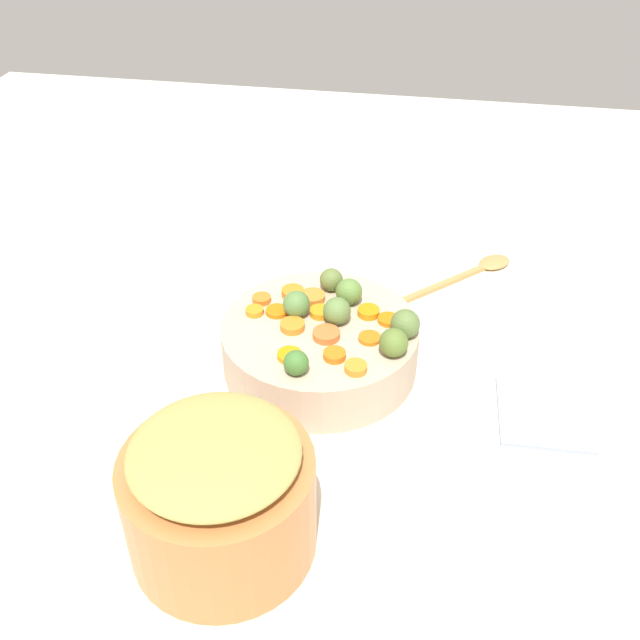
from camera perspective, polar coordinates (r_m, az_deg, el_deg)
tabletop at (r=1.16m, az=0.80°, el=-3.64°), size 2.40×2.40×0.02m
serving_bowl_carrots at (r=1.12m, az=-0.00°, el=-2.03°), size 0.30×0.30×0.08m
metal_pot at (r=0.87m, az=-7.70°, el=-13.88°), size 0.22×0.22×0.14m
stuffing_mound at (r=0.81m, az=-8.18°, el=-10.07°), size 0.19×0.19×0.03m
carrot_slice_0 at (r=1.03m, az=1.13°, el=-2.72°), size 0.04×0.04×0.01m
carrot_slice_1 at (r=1.12m, az=-5.12°, el=0.56°), size 0.04×0.04×0.01m
carrot_slice_2 at (r=1.11m, az=0.01°, el=0.61°), size 0.04×0.04×0.01m
carrot_slice_3 at (r=1.08m, az=-2.14°, el=-0.45°), size 0.05×0.05×0.01m
carrot_slice_4 at (r=1.14m, az=-0.57°, el=1.78°), size 0.05×0.05×0.01m
carrot_slice_5 at (r=1.11m, az=3.77°, el=0.63°), size 0.05×0.05×0.01m
carrot_slice_6 at (r=1.10m, az=5.30°, el=0.03°), size 0.03×0.03×0.01m
carrot_slice_7 at (r=1.01m, az=2.78°, el=-3.69°), size 0.03×0.03×0.01m
carrot_slice_8 at (r=1.03m, az=-2.36°, el=-2.74°), size 0.04×0.04×0.01m
carrot_slice_9 at (r=1.12m, az=-3.36°, el=0.68°), size 0.04×0.04×0.01m
carrot_slice_10 at (r=1.07m, az=3.85°, el=-1.40°), size 0.04×0.04×0.01m
carrot_slice_11 at (r=1.15m, az=-2.12°, el=2.14°), size 0.05×0.05×0.01m
carrot_slice_12 at (r=1.14m, az=-4.53°, el=1.63°), size 0.03×0.03×0.01m
carrot_slice_13 at (r=1.07m, az=0.40°, el=-1.12°), size 0.04×0.04×0.01m
brussels_sprout_0 at (r=1.10m, az=-1.83°, el=1.24°), size 0.04×0.04×0.04m
brussels_sprout_1 at (r=1.16m, az=0.88°, el=3.13°), size 0.04×0.04×0.04m
brussels_sprout_2 at (r=1.00m, az=-1.86°, el=-3.32°), size 0.04×0.04×0.04m
brussels_sprout_3 at (r=1.07m, az=6.60°, el=-0.29°), size 0.04×0.04×0.04m
brussels_sprout_4 at (r=1.09m, az=1.31°, el=0.71°), size 0.04×0.04×0.04m
brussels_sprout_5 at (r=1.13m, az=2.25°, el=2.20°), size 0.04×0.04×0.04m
brussels_sprout_6 at (r=1.03m, az=5.71°, el=-1.75°), size 0.04×0.04×0.04m
wooden_spoon at (r=1.38m, az=11.61°, el=3.65°), size 0.23×0.24×0.01m
dish_towel at (r=1.11m, az=16.91°, el=-6.96°), size 0.14×0.13×0.01m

